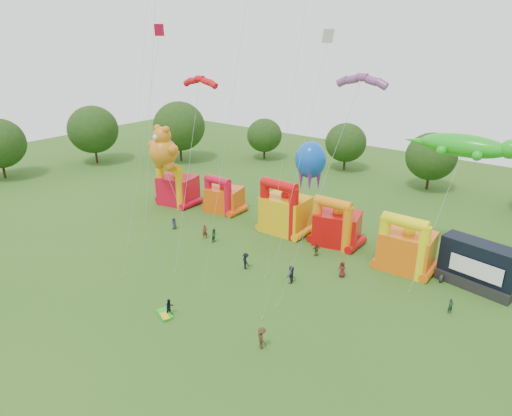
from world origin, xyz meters
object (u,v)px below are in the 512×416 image
Objects in this scene: stage_trailer at (479,266)px; teddy_bear_kite at (168,169)px; spectator_4 at (316,250)px; bouncy_castle_0 at (177,188)px; gecko_kite at (449,186)px; spectator_0 at (174,223)px; bouncy_castle_2 at (284,212)px; octopus_kite at (306,196)px.

teddy_bear_kite reaches higher than stage_trailer.
teddy_bear_kite reaches higher than spectator_4.
bouncy_castle_0 is 5.54m from teddy_bear_kite.
teddy_bear_kite is at bearing -57.57° from bouncy_castle_0.
gecko_kite is at bearing 6.09° from bouncy_castle_0.
gecko_kite reaches higher than spectator_0.
spectator_4 reaches higher than spectator_0.
spectator_4 is (-12.10, -6.29, -8.77)m from gecko_kite.
stage_trailer is at bearing 148.64° from spectator_4.
stage_trailer is 37.23m from spectator_0.
gecko_kite reaches higher than stage_trailer.
teddy_bear_kite is 7.95× the size of spectator_4.
teddy_bear_kite reaches higher than bouncy_castle_0.
bouncy_castle_2 is 8.16m from spectator_4.
bouncy_castle_2 reaches higher than spectator_0.
gecko_kite is 9.20× the size of spectator_4.
spectator_0 is 19.92m from spectator_4.
bouncy_castle_0 is 4.19× the size of spectator_4.
gecko_kite is 1.30× the size of octopus_kite.
bouncy_castle_0 is 0.90× the size of bouncy_castle_2.
octopus_kite is at bearing 54.79° from bouncy_castle_2.
gecko_kite is at bearing 0.88° from octopus_kite.
spectator_0 is (6.78, -6.96, -1.76)m from bouncy_castle_0.
spectator_4 is (24.14, 0.93, -5.86)m from teddy_bear_kite.
teddy_bear_kite is 24.86m from spectator_4.
bouncy_castle_0 reaches higher than spectator_4.
octopus_kite is (20.82, 3.81, 2.17)m from bouncy_castle_0.
teddy_bear_kite is at bearing -43.35° from spectator_4.
stage_trailer is 8.80m from gecko_kite.
bouncy_castle_0 is at bearing -169.62° from octopus_kite.
octopus_kite reaches higher than bouncy_castle_2.
bouncy_castle_2 is at bearing 4.03° from bouncy_castle_0.
gecko_kite is at bearing -1.07° from spectator_0.
stage_trailer is 17.34m from spectator_4.
spectator_4 is at bearing -6.63° from spectator_0.
stage_trailer reaches higher than spectator_4.
spectator_4 is (5.31, -6.02, -3.92)m from octopus_kite.
spectator_0 is (-31.44, -11.04, -8.78)m from gecko_kite.
spectator_0 is at bearing -31.75° from spectator_4.
bouncy_castle_2 is 0.59× the size of teddy_bear_kite.
bouncy_castle_0 is 0.84× the size of stage_trailer.
gecko_kite is (38.23, 4.08, 7.01)m from bouncy_castle_0.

